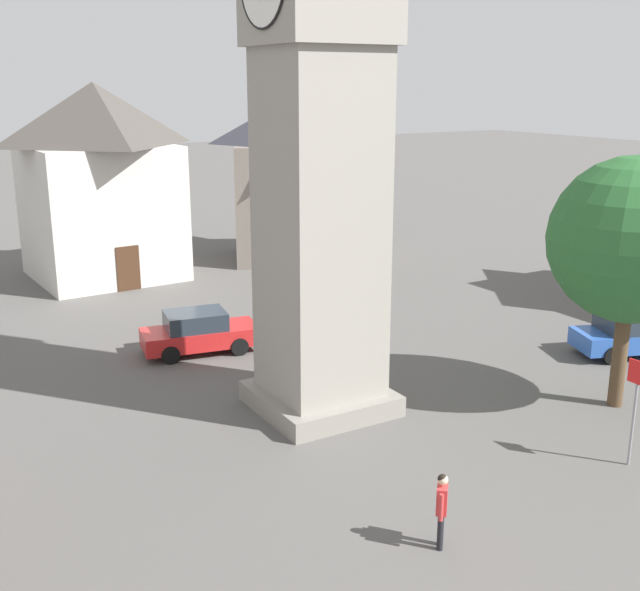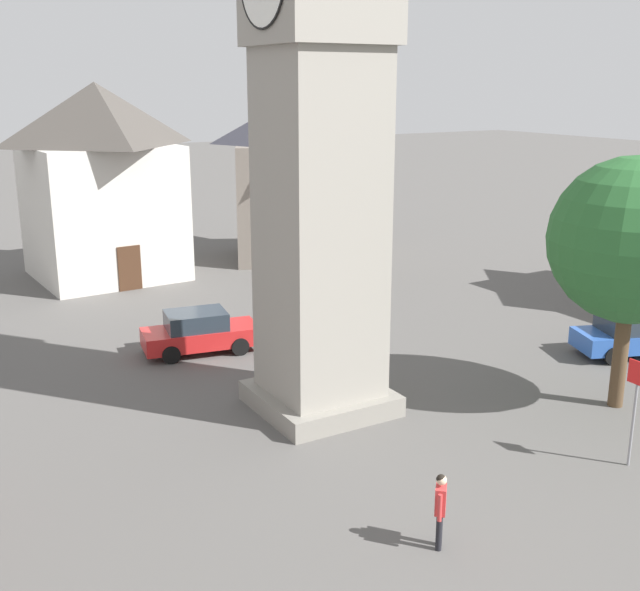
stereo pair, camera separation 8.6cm
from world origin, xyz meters
The scene contains 9 objects.
ground_plane centered at (0.00, 0.00, 0.00)m, with size 200.00×200.00×0.00m, color #565451.
clock_tower centered at (0.00, 0.00, 11.15)m, with size 4.42×4.42×19.14m.
car_blue_kerb centered at (-6.42, -1.25, 0.76)m, with size 2.36×4.35×1.53m.
car_silver_kerb centered at (1.62, 11.95, 0.76)m, with size 3.04×4.46×1.53m.
pedestrian centered at (7.48, -1.48, 1.01)m, with size 0.44×0.41×1.69m.
tree centered at (4.35, 7.77, 5.06)m, with size 4.80×4.80×7.48m.
building_terrace_right centered at (-18.32, 9.09, 4.43)m, with size 7.98×8.28×8.68m.
building_hall_far centered at (-19.40, -1.02, 4.81)m, with size 7.18×7.22×9.42m.
road_sign centered at (7.07, 4.97, 1.90)m, with size 0.60×0.07×2.80m.
Camera 1 is at (18.43, -10.85, 9.44)m, focal length 43.35 mm.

